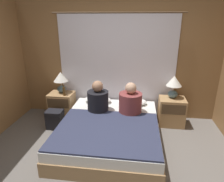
{
  "coord_description": "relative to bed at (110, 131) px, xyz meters",
  "views": [
    {
      "loc": [
        0.44,
        -2.4,
        2.07
      ],
      "look_at": [
        0.0,
        0.95,
        0.85
      ],
      "focal_mm": 32.0,
      "sensor_mm": 36.0,
      "label": 1
    }
  ],
  "objects": [
    {
      "name": "person_left_in_bed",
      "position": [
        -0.28,
        0.39,
        0.44
      ],
      "size": [
        0.4,
        0.4,
        0.6
      ],
      "color": "black",
      "rests_on": "bed"
    },
    {
      "name": "beer_bottle_on_left_stand",
      "position": [
        -1.05,
        0.67,
        0.46
      ],
      "size": [
        0.06,
        0.06,
        0.23
      ],
      "color": "#513819",
      "rests_on": "nightstand_left"
    },
    {
      "name": "lamp_right",
      "position": [
        1.16,
        0.83,
        0.66
      ],
      "size": [
        0.3,
        0.3,
        0.45
      ],
      "color": "slate",
      "rests_on": "nightstand_right"
    },
    {
      "name": "pillow_right",
      "position": [
        0.37,
        0.8,
        0.26
      ],
      "size": [
        0.57,
        0.36,
        0.12
      ],
      "color": "white",
      "rests_on": "bed"
    },
    {
      "name": "blanket_on_bed",
      "position": [
        0.0,
        -0.32,
        0.21
      ],
      "size": [
        1.64,
        1.33,
        0.03
      ],
      "color": "#2D334C",
      "rests_on": "bed"
    },
    {
      "name": "pillow_left",
      "position": [
        -0.37,
        0.8,
        0.26
      ],
      "size": [
        0.57,
        0.36,
        0.12
      ],
      "color": "white",
      "rests_on": "bed"
    },
    {
      "name": "bed",
      "position": [
        0.0,
        0.0,
        0.0
      ],
      "size": [
        1.7,
        2.03,
        0.4
      ],
      "color": "#99754C",
      "rests_on": "ground_plane"
    },
    {
      "name": "nightstand_left",
      "position": [
        -1.16,
        0.77,
        0.09
      ],
      "size": [
        0.51,
        0.42,
        0.57
      ],
      "color": "#A87F51",
      "rests_on": "ground_plane"
    },
    {
      "name": "nightstand_right",
      "position": [
        1.16,
        0.77,
        0.09
      ],
      "size": [
        0.51,
        0.42,
        0.57
      ],
      "color": "#A87F51",
      "rests_on": "ground_plane"
    },
    {
      "name": "person_right_in_bed",
      "position": [
        0.33,
        0.39,
        0.43
      ],
      "size": [
        0.43,
        0.43,
        0.6
      ],
      "color": "brown",
      "rests_on": "bed"
    },
    {
      "name": "ground_plane",
      "position": [
        0.0,
        -0.64,
        -0.2
      ],
      "size": [
        16.0,
        16.0,
        0.0
      ],
      "primitive_type": "plane",
      "color": "#66605B"
    },
    {
      "name": "curtain_panel",
      "position": [
        0.0,
        1.07,
        0.9
      ],
      "size": [
        2.64,
        0.02,
        2.2
      ],
      "color": "silver",
      "rests_on": "ground_plane"
    },
    {
      "name": "wall_back",
      "position": [
        0.0,
        1.13,
        1.05
      ],
      "size": [
        4.33,
        0.06,
        2.5
      ],
      "color": "olive",
      "rests_on": "ground_plane"
    },
    {
      "name": "lamp_left",
      "position": [
        -1.16,
        0.83,
        0.66
      ],
      "size": [
        0.3,
        0.3,
        0.45
      ],
      "color": "slate",
      "rests_on": "nightstand_left"
    },
    {
      "name": "backpack_on_floor",
      "position": [
        -1.14,
        0.3,
        0.02
      ],
      "size": [
        0.32,
        0.25,
        0.38
      ],
      "color": "black",
      "rests_on": "ground_plane"
    }
  ]
}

